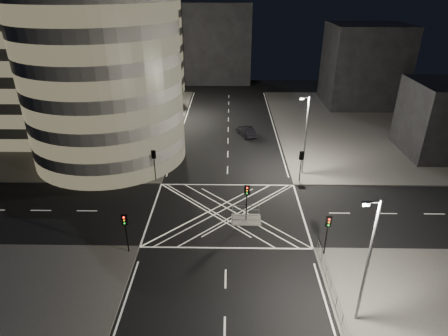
{
  "coord_description": "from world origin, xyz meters",
  "views": [
    {
      "loc": [
        0.26,
        -33.58,
        22.02
      ],
      "look_at": [
        -0.37,
        4.55,
        3.0
      ],
      "focal_mm": 30.0,
      "sensor_mm": 36.0,
      "label": 1
    }
  ],
  "objects_px": {
    "traffic_signal_island": "(247,196)",
    "street_lamp_right_near": "(367,260)",
    "sedan": "(246,131)",
    "street_lamp_left_near": "(155,124)",
    "street_lamp_left_far": "(174,89)",
    "traffic_signal_nr": "(328,228)",
    "street_lamp_right_far": "(305,133)",
    "traffic_signal_fr": "(301,161)",
    "central_island": "(246,220)",
    "traffic_signal_nl": "(125,226)",
    "traffic_signal_fl": "(154,160)"
  },
  "relations": [
    {
      "from": "street_lamp_left_far",
      "to": "street_lamp_right_near",
      "type": "xyz_separation_m",
      "value": [
        18.87,
        -44.0,
        0.0
      ]
    },
    {
      "from": "traffic_signal_nr",
      "to": "street_lamp_left_far",
      "type": "height_order",
      "value": "street_lamp_left_far"
    },
    {
      "from": "traffic_signal_fl",
      "to": "street_lamp_right_near",
      "type": "distance_m",
      "value": 27.79
    },
    {
      "from": "traffic_signal_fl",
      "to": "traffic_signal_nr",
      "type": "height_order",
      "value": "same"
    },
    {
      "from": "traffic_signal_fr",
      "to": "traffic_signal_island",
      "type": "bearing_deg",
      "value": -129.33
    },
    {
      "from": "street_lamp_left_near",
      "to": "street_lamp_left_far",
      "type": "height_order",
      "value": "same"
    },
    {
      "from": "central_island",
      "to": "street_lamp_right_far",
      "type": "bearing_deg",
      "value": 54.7
    },
    {
      "from": "traffic_signal_island",
      "to": "street_lamp_left_far",
      "type": "relative_size",
      "value": 0.4
    },
    {
      "from": "street_lamp_left_far",
      "to": "street_lamp_right_near",
      "type": "height_order",
      "value": "same"
    },
    {
      "from": "sedan",
      "to": "street_lamp_right_far",
      "type": "bearing_deg",
      "value": 95.8
    },
    {
      "from": "traffic_signal_nr",
      "to": "street_lamp_right_far",
      "type": "distance_m",
      "value": 16.03
    },
    {
      "from": "street_lamp_left_near",
      "to": "street_lamp_left_far",
      "type": "relative_size",
      "value": 1.0
    },
    {
      "from": "traffic_signal_nr",
      "to": "traffic_signal_fl",
      "type": "bearing_deg",
      "value": 142.31
    },
    {
      "from": "central_island",
      "to": "street_lamp_left_far",
      "type": "height_order",
      "value": "street_lamp_left_far"
    },
    {
      "from": "street_lamp_left_far",
      "to": "sedan",
      "type": "relative_size",
      "value": 2.14
    },
    {
      "from": "traffic_signal_island",
      "to": "street_lamp_right_near",
      "type": "relative_size",
      "value": 0.4
    },
    {
      "from": "sedan",
      "to": "street_lamp_right_near",
      "type": "bearing_deg",
      "value": 79.61
    },
    {
      "from": "street_lamp_right_far",
      "to": "sedan",
      "type": "bearing_deg",
      "value": 116.46
    },
    {
      "from": "traffic_signal_fl",
      "to": "street_lamp_right_far",
      "type": "height_order",
      "value": "street_lamp_right_far"
    },
    {
      "from": "traffic_signal_nr",
      "to": "street_lamp_right_far",
      "type": "height_order",
      "value": "street_lamp_right_far"
    },
    {
      "from": "central_island",
      "to": "sedan",
      "type": "relative_size",
      "value": 0.64
    },
    {
      "from": "traffic_signal_nr",
      "to": "street_lamp_left_far",
      "type": "bearing_deg",
      "value": 116.36
    },
    {
      "from": "central_island",
      "to": "traffic_signal_fr",
      "type": "xyz_separation_m",
      "value": [
        6.8,
        8.3,
        2.84
      ]
    },
    {
      "from": "traffic_signal_fr",
      "to": "street_lamp_left_far",
      "type": "bearing_deg",
      "value": 128.17
    },
    {
      "from": "traffic_signal_nr",
      "to": "street_lamp_right_far",
      "type": "relative_size",
      "value": 0.4
    },
    {
      "from": "traffic_signal_fl",
      "to": "traffic_signal_nl",
      "type": "bearing_deg",
      "value": -90.0
    },
    {
      "from": "traffic_signal_island",
      "to": "street_lamp_left_far",
      "type": "xyz_separation_m",
      "value": [
        -11.44,
        31.5,
        2.63
      ]
    },
    {
      "from": "traffic_signal_island",
      "to": "street_lamp_left_near",
      "type": "xyz_separation_m",
      "value": [
        -11.44,
        13.5,
        2.63
      ]
    },
    {
      "from": "traffic_signal_fl",
      "to": "traffic_signal_nr",
      "type": "distance_m",
      "value": 22.24
    },
    {
      "from": "central_island",
      "to": "sedan",
      "type": "distance_m",
      "value": 23.68
    },
    {
      "from": "traffic_signal_fl",
      "to": "traffic_signal_nl",
      "type": "distance_m",
      "value": 13.6
    },
    {
      "from": "street_lamp_left_far",
      "to": "street_lamp_right_far",
      "type": "height_order",
      "value": "same"
    },
    {
      "from": "street_lamp_left_far",
      "to": "sedan",
      "type": "xyz_separation_m",
      "value": [
        12.32,
        -7.84,
        -4.77
      ]
    },
    {
      "from": "traffic_signal_island",
      "to": "street_lamp_left_near",
      "type": "bearing_deg",
      "value": 130.27
    },
    {
      "from": "traffic_signal_nl",
      "to": "street_lamp_right_far",
      "type": "relative_size",
      "value": 0.4
    },
    {
      "from": "traffic_signal_island",
      "to": "traffic_signal_fr",
      "type": "bearing_deg",
      "value": 50.67
    },
    {
      "from": "traffic_signal_fl",
      "to": "street_lamp_left_far",
      "type": "distance_m",
      "value": 23.36
    },
    {
      "from": "traffic_signal_nr",
      "to": "street_lamp_right_far",
      "type": "xyz_separation_m",
      "value": [
        0.64,
        15.8,
        2.63
      ]
    },
    {
      "from": "street_lamp_left_near",
      "to": "sedan",
      "type": "xyz_separation_m",
      "value": [
        12.32,
        10.16,
        -4.77
      ]
    },
    {
      "from": "traffic_signal_fl",
      "to": "traffic_signal_fr",
      "type": "xyz_separation_m",
      "value": [
        17.6,
        0.0,
        0.0
      ]
    },
    {
      "from": "traffic_signal_nl",
      "to": "street_lamp_left_far",
      "type": "xyz_separation_m",
      "value": [
        -0.64,
        36.8,
        2.63
      ]
    },
    {
      "from": "traffic_signal_nl",
      "to": "traffic_signal_fr",
      "type": "xyz_separation_m",
      "value": [
        17.6,
        13.6,
        0.0
      ]
    },
    {
      "from": "street_lamp_right_near",
      "to": "street_lamp_left_near",
      "type": "bearing_deg",
      "value": 125.97
    },
    {
      "from": "street_lamp_right_near",
      "to": "sedan",
      "type": "distance_m",
      "value": 37.05
    },
    {
      "from": "central_island",
      "to": "traffic_signal_nl",
      "type": "distance_m",
      "value": 12.36
    },
    {
      "from": "traffic_signal_fl",
      "to": "street_lamp_right_far",
      "type": "distance_m",
      "value": 18.55
    },
    {
      "from": "street_lamp_left_near",
      "to": "traffic_signal_island",
      "type": "bearing_deg",
      "value": -49.73
    },
    {
      "from": "street_lamp_right_near",
      "to": "traffic_signal_nr",
      "type": "bearing_deg",
      "value": 95.04
    },
    {
      "from": "traffic_signal_fr",
      "to": "street_lamp_left_near",
      "type": "height_order",
      "value": "street_lamp_left_near"
    },
    {
      "from": "traffic_signal_fl",
      "to": "street_lamp_left_far",
      "type": "height_order",
      "value": "street_lamp_left_far"
    }
  ]
}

